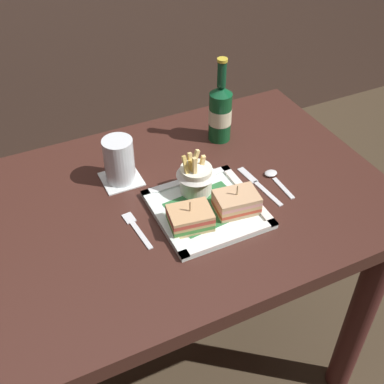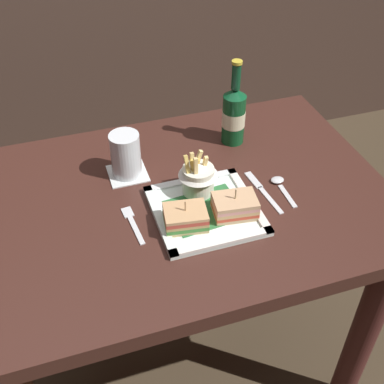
{
  "view_description": "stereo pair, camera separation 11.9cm",
  "coord_description": "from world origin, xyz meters",
  "views": [
    {
      "loc": [
        -0.37,
        -0.85,
        1.59
      ],
      "look_at": [
        0.02,
        -0.04,
        0.82
      ],
      "focal_mm": 45.95,
      "sensor_mm": 36.0,
      "label": 1
    },
    {
      "loc": [
        -0.26,
        -0.9,
        1.59
      ],
      "look_at": [
        0.02,
        -0.04,
        0.82
      ],
      "focal_mm": 45.95,
      "sensor_mm": 36.0,
      "label": 2
    }
  ],
  "objects": [
    {
      "name": "square_plate",
      "position": [
        0.04,
        -0.08,
        0.78
      ],
      "size": [
        0.25,
        0.25,
        0.02
      ],
      "color": "white",
      "rests_on": "dining_table"
    },
    {
      "name": "beer_bottle",
      "position": [
        0.22,
        0.19,
        0.87
      ],
      "size": [
        0.07,
        0.07,
        0.25
      ],
      "color": "#104822",
      "rests_on": "dining_table"
    },
    {
      "name": "drink_coaster",
      "position": [
        -0.1,
        0.13,
        0.78
      ],
      "size": [
        0.1,
        0.1,
        0.0
      ],
      "primitive_type": "cube",
      "color": "white",
      "rests_on": "dining_table"
    },
    {
      "name": "fries_cup",
      "position": [
        0.05,
        -0.01,
        0.84
      ],
      "size": [
        0.1,
        0.1,
        0.12
      ],
      "color": "silver",
      "rests_on": "square_plate"
    },
    {
      "name": "knife",
      "position": [
        0.21,
        -0.04,
        0.78
      ],
      "size": [
        0.03,
        0.18,
        0.0
      ],
      "color": "silver",
      "rests_on": "dining_table"
    },
    {
      "name": "sandwich_half_right",
      "position": [
        0.1,
        -0.11,
        0.81
      ],
      "size": [
        0.11,
        0.09,
        0.08
      ],
      "color": "tan",
      "rests_on": "square_plate"
    },
    {
      "name": "water_glass",
      "position": [
        -0.1,
        0.13,
        0.83
      ],
      "size": [
        0.08,
        0.08,
        0.12
      ],
      "color": "silver",
      "rests_on": "dining_table"
    },
    {
      "name": "fork",
      "position": [
        -0.13,
        -0.06,
        0.78
      ],
      "size": [
        0.03,
        0.13,
        0.0
      ],
      "color": "silver",
      "rests_on": "dining_table"
    },
    {
      "name": "spoon",
      "position": [
        0.26,
        -0.04,
        0.78
      ],
      "size": [
        0.04,
        0.12,
        0.01
      ],
      "color": "silver",
      "rests_on": "dining_table"
    },
    {
      "name": "sandwich_half_left",
      "position": [
        -0.02,
        -0.11,
        0.81
      ],
      "size": [
        0.11,
        0.09,
        0.07
      ],
      "color": "tan",
      "rests_on": "square_plate"
    },
    {
      "name": "dining_table",
      "position": [
        0.0,
        0.0,
        0.62
      ],
      "size": [
        1.07,
        0.73,
        0.78
      ],
      "color": "#3E201A",
      "rests_on": "ground_plane"
    },
    {
      "name": "ground_plane",
      "position": [
        0.0,
        0.0,
        0.0
      ],
      "size": [
        6.0,
        6.0,
        0.0
      ],
      "primitive_type": "plane",
      "color": "#403323"
    }
  ]
}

